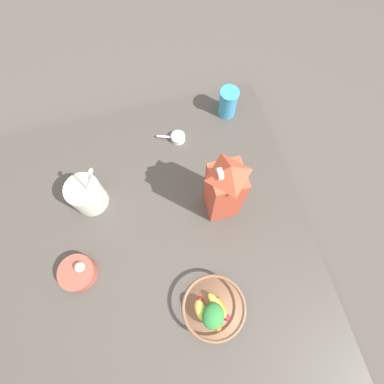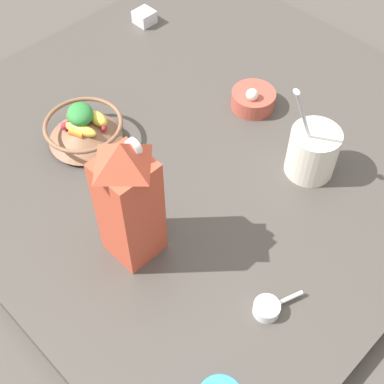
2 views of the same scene
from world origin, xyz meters
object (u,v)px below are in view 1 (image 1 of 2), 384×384
Objects in this scene: garlic_bowl at (78,273)px; drinking_cup at (228,102)px; yogurt_tub at (86,194)px; fruit_bowl at (213,308)px; milk_carton at (225,189)px.

drinking_cup is at bearing 126.79° from garlic_bowl.
yogurt_tub reaches higher than drinking_cup.
yogurt_tub is at bearing 163.04° from garlic_bowl.
yogurt_tub is (-0.42, -0.30, 0.03)m from fruit_bowl.
drinking_cup is (-0.35, 0.13, -0.09)m from milk_carton.
garlic_bowl is at bearing -16.96° from yogurt_tub.
fruit_bowl is 1.56× the size of drinking_cup.
yogurt_tub is 0.24m from garlic_bowl.
garlic_bowl is (-0.20, -0.37, -0.02)m from fruit_bowl.
milk_carton is 0.44m from yogurt_tub.
drinking_cup is (-0.23, 0.54, -0.00)m from yogurt_tub.
fruit_bowl is at bearing -20.33° from milk_carton.
garlic_bowl is (0.45, -0.61, -0.04)m from drinking_cup.
fruit_bowl is 0.69m from drinking_cup.
milk_carton is at bearing 159.67° from fruit_bowl.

